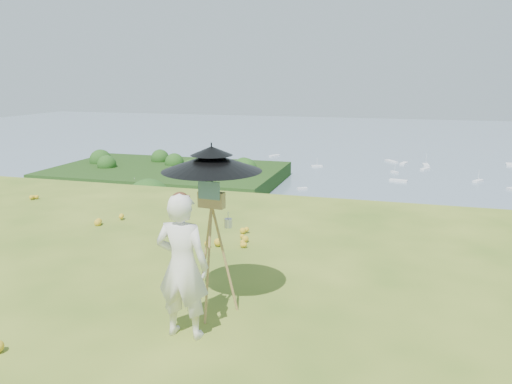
% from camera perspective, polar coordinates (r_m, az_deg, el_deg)
% --- Properties ---
extents(ground, '(14.00, 14.00, 0.00)m').
position_cam_1_polar(ground, '(6.93, -25.27, -12.33)').
color(ground, '#47681D').
rests_on(ground, ground).
extents(shoreline_tier, '(170.00, 28.00, 8.00)m').
position_cam_1_polar(shoreline_tier, '(88.68, 11.99, -13.21)').
color(shoreline_tier, slate).
rests_on(shoreline_tier, bay_water).
extents(bay_water, '(700.00, 700.00, 0.00)m').
position_cam_1_polar(bay_water, '(247.40, 14.97, 4.06)').
color(bay_water, slate).
rests_on(bay_water, ground).
extents(peninsula, '(90.00, 60.00, 12.00)m').
position_cam_1_polar(peninsula, '(181.06, -10.16, 2.74)').
color(peninsula, '#16340E').
rests_on(peninsula, bay_water).
extents(slope_trees, '(110.00, 50.00, 6.00)m').
position_cam_1_polar(slope_trees, '(43.65, 9.18, -11.22)').
color(slope_trees, '#194514').
rests_on(slope_trees, forest_slope).
extents(harbor_town, '(110.00, 22.00, 5.00)m').
position_cam_1_polar(harbor_town, '(86.03, 12.20, -9.32)').
color(harbor_town, silver).
rests_on(harbor_town, shoreline_tier).
extents(moored_boats, '(140.00, 140.00, 0.70)m').
position_cam_1_polar(moored_boats, '(170.41, 10.07, 0.50)').
color(moored_boats, white).
rests_on(moored_boats, bay_water).
extents(wildflowers, '(10.00, 10.50, 0.12)m').
position_cam_1_polar(wildflowers, '(7.08, -23.98, -11.14)').
color(wildflowers, gold).
rests_on(wildflowers, ground).
extents(painter, '(0.60, 0.39, 1.64)m').
position_cam_1_polar(painter, '(5.53, -8.41, -8.37)').
color(painter, white).
rests_on(painter, ground).
extents(field_easel, '(0.69, 0.69, 1.66)m').
position_cam_1_polar(field_easel, '(6.00, -4.99, -6.45)').
color(field_easel, '#8C603A').
rests_on(field_easel, ground).
extents(sun_umbrella, '(1.28, 1.28, 0.73)m').
position_cam_1_polar(sun_umbrella, '(5.79, -5.06, 2.07)').
color(sun_umbrella, black).
rests_on(sun_umbrella, field_easel).
extents(painter_cap, '(0.20, 0.24, 0.10)m').
position_cam_1_polar(painter_cap, '(5.30, -8.69, -0.55)').
color(painter_cap, '#CF727F').
rests_on(painter_cap, painter).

